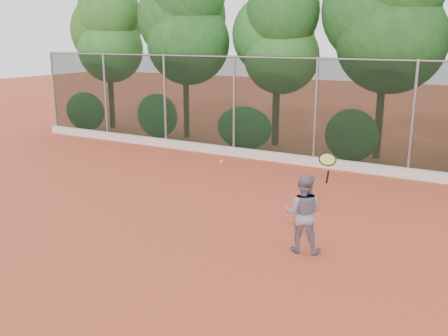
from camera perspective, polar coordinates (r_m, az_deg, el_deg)
The scene contains 7 objects.
ground at distance 10.80m, azimuth -2.64°, elevation -7.61°, with size 80.00×80.00×0.00m, color #BC472C.
concrete_curb at distance 16.64m, azimuth 9.95°, elevation 0.76°, with size 24.00×0.20×0.30m, color silver.
tennis_player at distance 9.85m, azimuth 9.01°, elevation -5.12°, with size 0.77×0.60×1.57m, color slate.
chainlink_fence at distance 16.49m, azimuth 10.42°, elevation 6.66°, with size 24.09×0.09×3.50m.
foliage_backdrop at distance 18.39m, azimuth 11.27°, elevation 15.39°, with size 23.70×3.63×7.55m.
tennis_racket at distance 9.30m, azimuth 11.74°, elevation 0.73°, with size 0.42×0.40×0.60m.
tennis_ball_in_flight at distance 10.13m, azimuth -0.33°, elevation 0.75°, with size 0.07×0.07×0.07m.
Camera 1 is at (5.36, -8.43, 4.10)m, focal length 40.00 mm.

